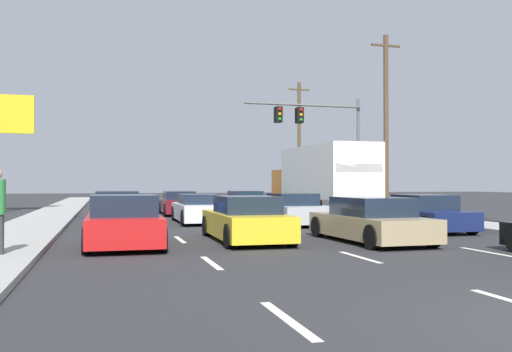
% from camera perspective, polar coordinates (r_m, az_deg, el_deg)
% --- Properties ---
extents(ground_plane, '(140.00, 140.00, 0.00)m').
position_cam_1_polar(ground_plane, '(30.40, -4.82, -3.93)').
color(ground_plane, '#2B2B2D').
extents(sidewalk_right, '(2.39, 80.00, 0.14)m').
position_cam_1_polar(sidewalk_right, '(28.42, 13.52, -3.99)').
color(sidewalk_right, '#9E9E99').
rests_on(sidewalk_right, ground_plane).
extents(sidewalk_left, '(2.39, 80.00, 0.14)m').
position_cam_1_polar(sidewalk_left, '(25.03, -21.33, -4.39)').
color(sidewalk_left, '#9E9E99').
rests_on(sidewalk_left, ground_plane).
extents(lane_markings, '(6.94, 57.00, 0.01)m').
position_cam_1_polar(lane_markings, '(29.49, -4.49, -4.02)').
color(lane_markings, silver).
rests_on(lane_markings, ground_plane).
extents(car_blue, '(1.90, 4.22, 1.25)m').
position_cam_1_polar(car_blue, '(29.01, -14.72, -2.94)').
color(car_blue, '#1E389E').
rests_on(car_blue, ground_plane).
extents(car_gray, '(1.91, 4.40, 1.37)m').
position_cam_1_polar(car_gray, '(22.24, -14.21, -3.46)').
color(car_gray, slate).
rests_on(car_gray, ground_plane).
extents(car_red, '(1.99, 4.02, 1.37)m').
position_cam_1_polar(car_red, '(14.91, -13.53, -4.78)').
color(car_red, red).
rests_on(car_red, ground_plane).
extents(car_maroon, '(1.91, 4.35, 1.26)m').
position_cam_1_polar(car_maroon, '(29.80, -7.99, -2.86)').
color(car_maroon, maroon).
rests_on(car_maroon, ground_plane).
extents(car_white, '(1.91, 4.66, 1.22)m').
position_cam_1_polar(car_white, '(23.54, -6.00, -3.46)').
color(car_white, white).
rests_on(car_white, ground_plane).
extents(car_yellow, '(1.95, 4.68, 1.31)m').
position_cam_1_polar(car_yellow, '(16.00, -1.07, -4.62)').
color(car_yellow, yellow).
rests_on(car_yellow, ground_plane).
extents(car_green, '(1.84, 4.03, 1.28)m').
position_cam_1_polar(car_green, '(29.26, -1.20, -2.93)').
color(car_green, '#196B38').
rests_on(car_green, ground_plane).
extents(car_silver, '(1.92, 4.12, 1.28)m').
position_cam_1_polar(car_silver, '(22.30, 3.79, -3.56)').
color(car_silver, '#B7BABF').
rests_on(car_silver, ground_plane).
extents(car_tan, '(2.02, 4.65, 1.28)m').
position_cam_1_polar(car_tan, '(16.11, 11.73, -4.61)').
color(car_tan, tan).
rests_on(car_tan, ground_plane).
extents(box_truck, '(2.62, 9.06, 3.48)m').
position_cam_1_polar(box_truck, '(27.92, 6.70, -0.05)').
color(box_truck, white).
rests_on(box_truck, ground_plane).
extents(car_navy, '(1.94, 4.37, 1.28)m').
position_cam_1_polar(car_navy, '(20.28, 16.88, -3.84)').
color(car_navy, '#141E4C').
rests_on(car_navy, ground_plane).
extents(traffic_signal_mast, '(7.54, 0.69, 7.05)m').
position_cam_1_polar(traffic_signal_mast, '(34.42, 5.96, 5.16)').
color(traffic_signal_mast, '#595B56').
rests_on(traffic_signal_mast, ground_plane).
extents(utility_pole_mid, '(1.80, 0.28, 10.21)m').
position_cam_1_polar(utility_pole_mid, '(32.62, 13.29, 5.53)').
color(utility_pole_mid, brown).
rests_on(utility_pole_mid, ground_plane).
extents(utility_pole_far, '(1.80, 0.28, 10.05)m').
position_cam_1_polar(utility_pole_far, '(45.72, 4.48, 3.60)').
color(utility_pole_far, brown).
rests_on(utility_pole_far, ground_plane).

